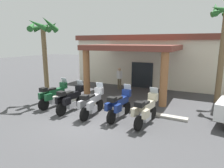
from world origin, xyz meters
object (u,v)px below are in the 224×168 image
Objects in this scene: motel_building at (151,58)px; palm_tree_roadside at (44,39)px; motorcycle_silver at (92,103)px; motorcycle_cream at (146,110)px; motorcycle_green at (54,95)px; motorcycle_black at (71,99)px; pedestrian at (119,77)px; motorcycle_blue at (119,105)px.

motel_building is 10.27m from palm_tree_roadside.
motorcycle_silver and motorcycle_cream have the same top height.
motorcycle_green and motorcycle_cream have the same top height.
motorcycle_green and motorcycle_black have the same top height.
motorcycle_cream is at bearing -139.13° from pedestrian.
motel_building is 5.98× the size of motorcycle_cream.
motorcycle_green is 1.27× the size of pedestrian.
motorcycle_black is at bearing -175.47° from pedestrian.
motorcycle_silver is 6.12m from pedestrian.
motorcycle_green is 2.81m from motorcycle_silver.
pedestrian is 6.43m from palm_tree_roadside.
motorcycle_black and motorcycle_cream have the same top height.
motorcycle_cream is at bearing -89.37° from motorcycle_silver.
motorcycle_black is 1.40m from motorcycle_silver.
motorcycle_silver and motorcycle_blue have the same top height.
palm_tree_roadside reaches higher than motorcycle_black.
motorcycle_green is at bearing 170.88° from pedestrian.
motorcycle_blue is (2.80, 0.28, 0.00)m from motorcycle_black.
motel_building is 5.98× the size of motorcycle_green.
palm_tree_roadside is (-2.69, 0.95, 3.24)m from motorcycle_black.
motel_building is at bearing -3.32° from motorcycle_silver.
motel_building is 7.61× the size of pedestrian.
motorcycle_green is 3.57m from palm_tree_roadside.
motorcycle_green is 1.00× the size of motorcycle_black.
motorcycle_black is at bearing -92.20° from motorcycle_green.
motorcycle_blue is 6.29m from pedestrian.
motorcycle_blue is 6.41m from palm_tree_roadside.
motel_building is 5.98× the size of motorcycle_black.
palm_tree_roadside is at bearing 89.63° from motorcycle_cream.
pedestrian is at bearing 60.85° from palm_tree_roadside.
motorcycle_black is 1.00× the size of motorcycle_silver.
motorcycle_blue is (1.40, -9.94, -1.52)m from motel_building.
motorcycle_black is 5.96m from pedestrian.
motorcycle_blue is at bearing -82.65° from motorcycle_black.
motorcycle_black is 1.00× the size of motorcycle_cream.
motorcycle_cream is (4.20, 0.17, 0.00)m from motorcycle_black.
palm_tree_roadside is at bearing 72.11° from motorcycle_black.
palm_tree_roadside is (-2.79, -5.00, 2.93)m from pedestrian.
motorcycle_black is (-1.40, -10.22, -1.52)m from motel_building.
motorcycle_black is (1.40, -0.19, 0.00)m from motorcycle_green.
palm_tree_roadside is at bearing -115.22° from motel_building.
motorcycle_silver is at bearing 105.67° from motorcycle_blue.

